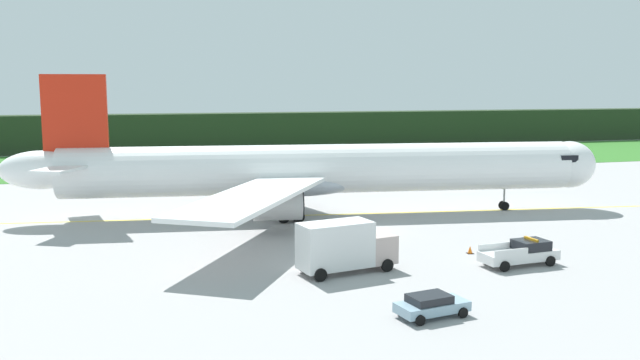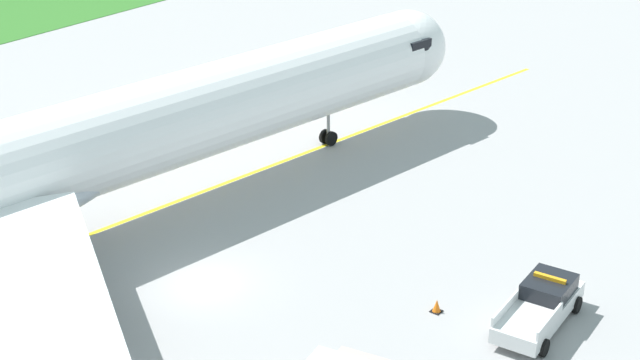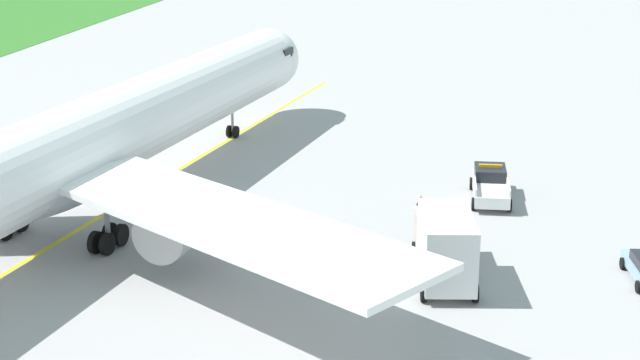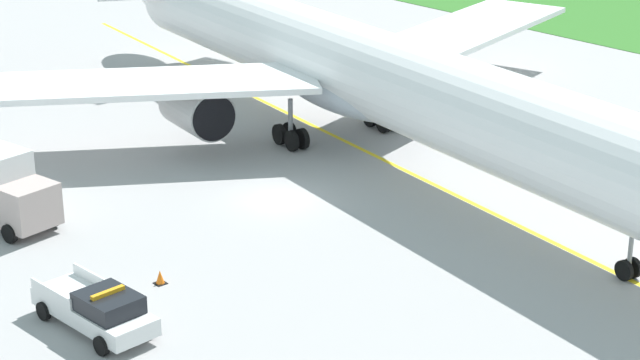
# 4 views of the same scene
# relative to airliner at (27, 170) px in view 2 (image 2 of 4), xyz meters

# --- Properties ---
(ground) EXTENTS (320.00, 320.00, 0.00)m
(ground) POSITION_rel_airliner_xyz_m (3.01, -8.42, -4.51)
(ground) COLOR #9E9C9C
(taxiway_centerline_main) EXTENTS (79.99, 10.63, 0.01)m
(taxiway_centerline_main) POSITION_rel_airliner_xyz_m (0.83, -0.11, -4.51)
(taxiway_centerline_main) COLOR yellow
(taxiway_centerline_main) RESTS_ON ground
(airliner) EXTENTS (59.45, 45.96, 13.93)m
(airliner) POSITION_rel_airliner_xyz_m (0.00, 0.00, 0.00)
(airliner) COLOR white
(airliner) RESTS_ON ground
(ops_pickup_truck) EXTENTS (5.95, 2.77, 1.94)m
(ops_pickup_truck) POSITION_rel_airliner_xyz_m (9.61, -22.10, -3.61)
(ops_pickup_truck) COLOR silver
(ops_pickup_truck) RESTS_ON ground
(apron_cone) EXTENTS (0.48, 0.48, 0.61)m
(apron_cone) POSITION_rel_airliner_xyz_m (7.64, -18.12, -4.22)
(apron_cone) COLOR black
(apron_cone) RESTS_ON ground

